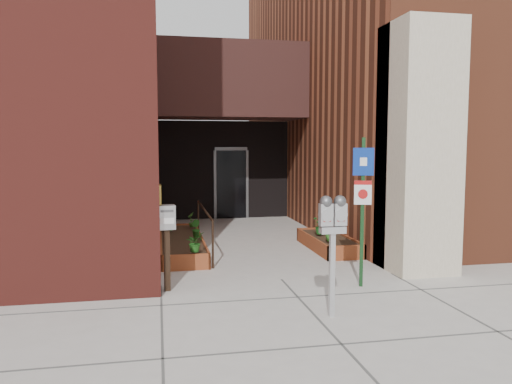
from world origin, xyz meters
TOP-DOWN VIEW (x-y plane):
  - ground at (0.00, 0.00)m, footprint 80.00×80.00m
  - architecture at (-0.18, 6.89)m, footprint 20.00×14.60m
  - planter_left at (-1.55, 2.70)m, footprint 0.90×3.60m
  - planter_right at (1.60, 2.20)m, footprint 0.80×2.20m
  - handrail at (-1.05, 2.65)m, footprint 0.04×3.34m
  - parking_meter at (0.20, -1.89)m, footprint 0.36×0.17m
  - sign_post at (1.15, -0.64)m, footprint 0.32×0.13m
  - payment_dropbox at (-1.90, -0.27)m, footprint 0.29×0.23m
  - shrub_left_a at (-1.37, 1.10)m, footprint 0.45×0.45m
  - shrub_left_b at (-1.25, 2.55)m, footprint 0.28×0.28m
  - shrub_left_c at (-1.79, 3.52)m, footprint 0.32×0.32m
  - shrub_left_d at (-1.26, 3.94)m, footprint 0.21×0.21m
  - shrub_right_a at (1.43, 1.61)m, footprint 0.21×0.21m
  - shrub_right_b at (1.68, 2.27)m, footprint 0.23×0.23m
  - shrub_right_c at (1.47, 2.40)m, footprint 0.46×0.46m

SIDE VIEW (x-z plane):
  - ground at x=0.00m, z-range 0.00..0.00m
  - planter_left at x=-1.55m, z-range -0.02..0.28m
  - planter_right at x=1.60m, z-range -0.02..0.28m
  - shrub_right_b at x=1.68m, z-range 0.30..0.61m
  - shrub_right_a at x=1.43m, z-range 0.30..0.64m
  - shrub_left_a at x=-1.37m, z-range 0.30..0.66m
  - shrub_left_d at x=-1.26m, z-range 0.30..0.66m
  - shrub_right_c at x=1.47m, z-range 0.30..0.66m
  - shrub_left_b at x=-1.25m, z-range 0.30..0.68m
  - shrub_left_c at x=-1.79m, z-range 0.30..0.71m
  - handrail at x=-1.05m, z-range 0.30..1.20m
  - payment_dropbox at x=-1.90m, z-range 0.30..1.64m
  - parking_meter at x=0.20m, z-range 0.44..2.05m
  - sign_post at x=1.15m, z-range 0.27..2.65m
  - architecture at x=-0.18m, z-range -0.02..9.98m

